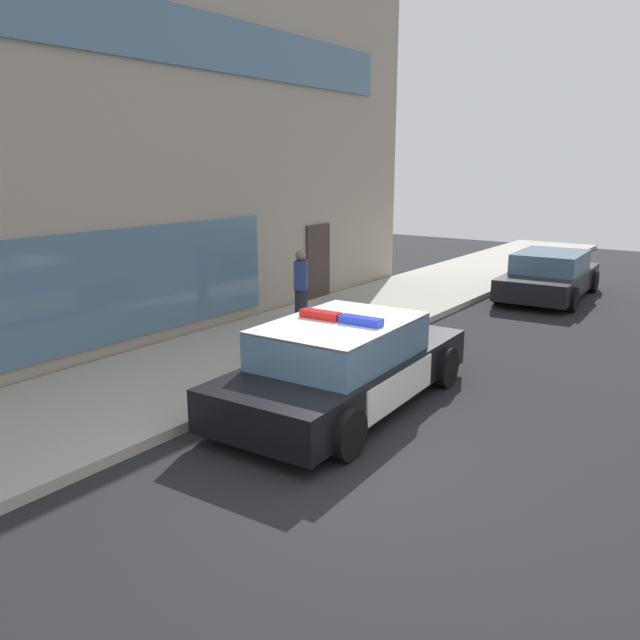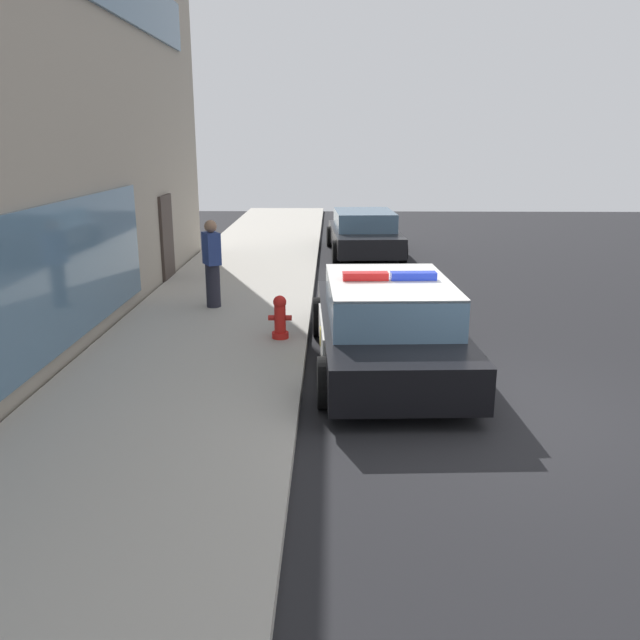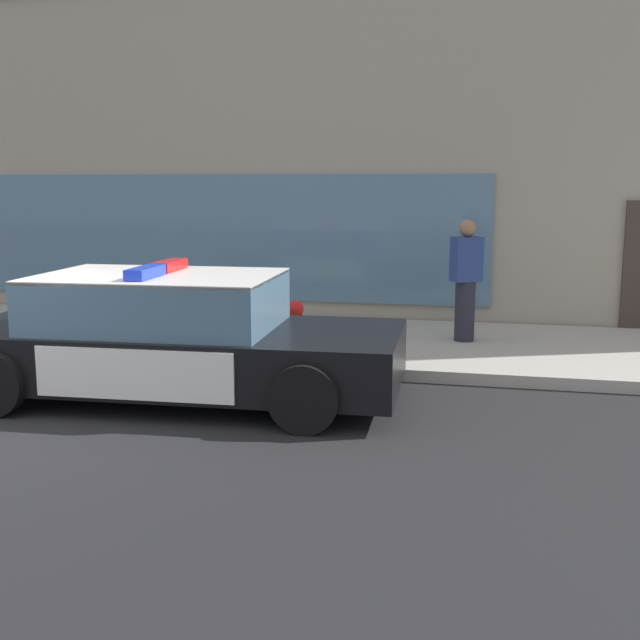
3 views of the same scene
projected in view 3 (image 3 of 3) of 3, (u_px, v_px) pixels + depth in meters
sidewalk at (138, 334)px, 11.90m from camera, size 48.00×3.48×0.15m
storefront_building at (325, 98)px, 16.99m from camera, size 20.56×9.28×8.41m
police_cruiser at (172, 338)px, 8.54m from camera, size 4.98×2.34×1.49m
fire_hydrant at (296, 329)px, 9.98m from camera, size 0.34×0.39×0.73m
pedestrian_on_sidewalk at (466, 280)px, 10.87m from camera, size 0.48×0.42×1.71m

